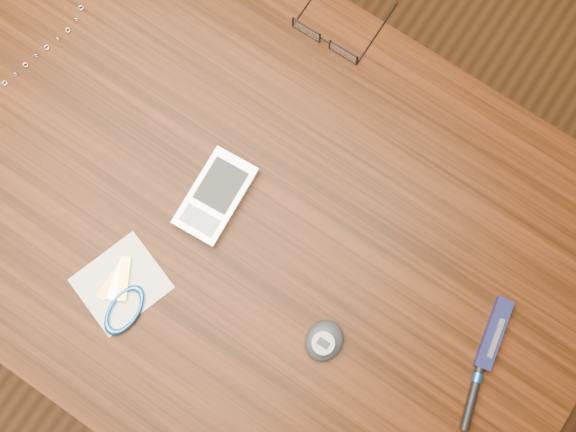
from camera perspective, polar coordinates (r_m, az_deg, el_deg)
name	(u,v)px	position (r m, az deg, el deg)	size (l,w,h in m)	color
ground	(267,269)	(1.63, -1.89, -4.74)	(3.80, 3.80, 0.00)	#472814
desk	(253,228)	(0.99, -3.10, -1.05)	(1.00, 0.70, 0.75)	#331508
eyeglasses	(327,38)	(0.96, 3.52, 15.52)	(0.11, 0.12, 0.02)	black
pda_phone	(216,196)	(0.89, -6.44, 1.75)	(0.08, 0.13, 0.02)	silver
pedometer	(324,341)	(0.87, 3.23, -11.03)	(0.05, 0.06, 0.02)	black
notepad_keys	(123,297)	(0.90, -14.48, -7.02)	(0.13, 0.13, 0.01)	silver
pocket_knife	(494,333)	(0.91, 17.82, -9.91)	(0.04, 0.10, 0.01)	#12153B
black_blue_pen	(473,394)	(0.91, 16.13, -14.93)	(0.04, 0.09, 0.01)	black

